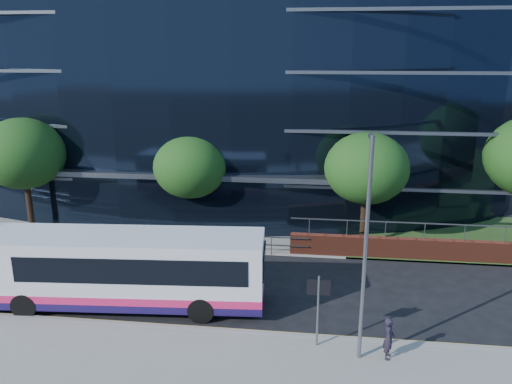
# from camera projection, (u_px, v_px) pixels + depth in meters

# --- Properties ---
(ground) EXTENTS (200.00, 200.00, 0.00)m
(ground) POSITION_uv_depth(u_px,v_px,m) (208.00, 319.00, 20.67)
(ground) COLOR black
(ground) RESTS_ON ground
(kerb) EXTENTS (80.00, 0.25, 0.16)m
(kerb) POSITION_uv_depth(u_px,v_px,m) (202.00, 330.00, 19.69)
(kerb) COLOR gray
(kerb) RESTS_ON ground
(yellow_line_outer) EXTENTS (80.00, 0.08, 0.01)m
(yellow_line_outer) POSITION_uv_depth(u_px,v_px,m) (203.00, 329.00, 19.90)
(yellow_line_outer) COLOR gold
(yellow_line_outer) RESTS_ON ground
(yellow_line_inner) EXTENTS (80.00, 0.08, 0.01)m
(yellow_line_inner) POSITION_uv_depth(u_px,v_px,m) (204.00, 327.00, 20.05)
(yellow_line_inner) COLOR gold
(yellow_line_inner) RESTS_ON ground
(far_forecourt) EXTENTS (50.00, 8.00, 0.10)m
(far_forecourt) POSITION_uv_depth(u_px,v_px,m) (153.00, 224.00, 31.87)
(far_forecourt) COLOR gray
(far_forecourt) RESTS_ON ground
(glass_office) EXTENTS (44.00, 23.10, 16.00)m
(glass_office) POSITION_uv_depth(u_px,v_px,m) (212.00, 87.00, 38.89)
(glass_office) COLOR black
(glass_office) RESTS_ON ground
(guard_railings) EXTENTS (24.00, 0.05, 1.10)m
(guard_railings) POSITION_uv_depth(u_px,v_px,m) (95.00, 233.00, 28.08)
(guard_railings) COLOR slate
(guard_railings) RESTS_ON ground
(street_sign) EXTENTS (0.85, 0.09, 2.80)m
(street_sign) POSITION_uv_depth(u_px,v_px,m) (318.00, 296.00, 18.04)
(street_sign) COLOR slate
(street_sign) RESTS_ON pavement_near
(tree_far_a) EXTENTS (4.95, 4.95, 6.98)m
(tree_far_a) POSITION_uv_depth(u_px,v_px,m) (23.00, 154.00, 29.49)
(tree_far_a) COLOR black
(tree_far_a) RESTS_ON ground
(tree_far_b) EXTENTS (4.29, 4.29, 6.05)m
(tree_far_b) POSITION_uv_depth(u_px,v_px,m) (190.00, 167.00, 28.96)
(tree_far_b) COLOR black
(tree_far_b) RESTS_ON ground
(tree_far_c) EXTENTS (4.62, 4.62, 6.51)m
(tree_far_c) POSITION_uv_depth(u_px,v_px,m) (367.00, 168.00, 27.20)
(tree_far_c) COLOR black
(tree_far_c) RESTS_ON ground
(tree_dist_e) EXTENTS (4.62, 4.62, 6.51)m
(tree_dist_e) POSITION_uv_depth(u_px,v_px,m) (499.00, 110.00, 54.80)
(tree_dist_e) COLOR black
(tree_dist_e) RESTS_ON ground
(streetlight_east) EXTENTS (0.15, 0.77, 8.00)m
(streetlight_east) POSITION_uv_depth(u_px,v_px,m) (366.00, 245.00, 16.68)
(streetlight_east) COLOR slate
(streetlight_east) RESTS_ON pavement_near
(city_bus) EXTENTS (12.17, 3.61, 3.25)m
(city_bus) POSITION_uv_depth(u_px,v_px,m) (127.00, 269.00, 21.30)
(city_bus) COLOR white
(city_bus) RESTS_ON ground
(pedestrian) EXTENTS (0.46, 0.62, 1.56)m
(pedestrian) POSITION_uv_depth(u_px,v_px,m) (389.00, 338.00, 17.59)
(pedestrian) COLOR black
(pedestrian) RESTS_ON pavement_near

